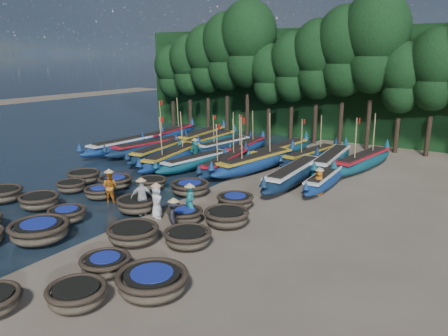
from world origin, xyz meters
The scene contains 58 objects.
ground centered at (0.00, 0.00, 0.00)m, with size 120.00×120.00×0.00m, color #7A6C59.
foliage_wall centered at (0.00, 23.50, 5.00)m, with size 40.00×3.00×10.00m, color black.
coracle_4 centered at (3.76, -8.60, 0.40)m, with size 1.90×1.90×0.70m.
coracle_7 centered at (-1.58, -6.24, 0.49)m, with size 2.96×2.96×0.85m.
coracle_8 centered at (2.92, -6.67, 0.39)m, with size 2.21×2.21×0.68m.
coracle_9 centered at (5.25, -6.77, 0.46)m, with size 2.42×2.42×0.79m.
coracle_10 centered at (-7.79, -4.16, 0.43)m, with size 2.18×2.18×0.76m.
coracle_11 centered at (-5.20, -3.76, 0.42)m, with size 2.02×2.02×0.74m.
coracle_12 centered at (-2.47, -4.17, 0.39)m, with size 2.16×2.16×0.68m.
coracle_13 centered at (1.79, -4.15, 0.42)m, with size 2.62×2.62×0.73m.
coracle_14 centered at (3.94, -3.19, 0.40)m, with size 2.41×2.41×0.70m.
coracle_15 centered at (-6.13, -1.08, 0.37)m, with size 1.68×1.68×0.65m.
coracle_16 centered at (-3.87, -0.94, 0.37)m, with size 2.07×2.07×0.63m.
coracle_17 centered at (-0.66, -1.43, 0.42)m, with size 2.15×2.15×0.74m.
coracle_18 centered at (2.19, -1.15, 0.37)m, with size 1.98×1.98×0.63m.
coracle_19 centered at (4.06, -0.43, 0.43)m, with size 2.12×2.12×0.76m.
coracle_20 centered at (-7.05, 0.59, 0.42)m, with size 2.42×2.42×0.73m.
coracle_21 centered at (-4.62, 0.88, 0.39)m, with size 2.16×2.16×0.67m.
coracle_22 centered at (-2.68, 1.90, 0.38)m, with size 2.02×2.02×0.66m.
coracle_23 centered at (-0.18, 2.31, 0.42)m, with size 2.67×2.67×0.72m.
coracle_24 centered at (3.13, 1.83, 0.40)m, with size 2.25×2.25×0.69m.
long_boat_0 centered at (-11.16, 8.12, 0.60)m, with size 2.14×8.94×1.58m.
long_boat_1 centered at (-9.22, 8.78, 0.56)m, with size 2.84×8.27×1.48m.
long_boat_2 centered at (-7.38, 8.02, 0.56)m, with size 2.61×8.35×1.48m.
long_boat_3 centered at (-5.32, 6.97, 0.59)m, with size 2.93×8.58×3.69m.
long_boat_4 centered at (-3.30, 7.09, 0.50)m, with size 2.41×7.42×1.32m.
long_boat_5 centered at (-1.35, 7.75, 0.54)m, with size 2.60×7.97×3.42m.
long_boat_6 centered at (0.44, 8.83, 0.61)m, with size 3.06×8.91×3.84m.
long_boat_7 centered at (3.79, 7.52, 0.60)m, with size 1.96×8.95×1.58m.
long_boat_8 centered at (5.65, 8.02, 0.49)m, with size 1.66×7.31×1.29m.
long_boat_9 centered at (-11.34, 13.88, 0.61)m, with size 2.87×8.90×3.82m.
long_boat_10 centered at (-8.25, 14.62, 0.60)m, with size 2.51×8.83×1.56m.
long_boat_11 centered at (-6.57, 13.41, 0.58)m, with size 1.62×8.58×1.51m.
long_boat_12 centered at (-4.77, 12.85, 0.49)m, with size 2.30×7.26×3.12m.
long_boat_13 centered at (-2.76, 12.93, 0.53)m, with size 2.33×7.80×3.34m.
long_boat_14 centered at (0.22, 12.92, 0.60)m, with size 2.17×8.96×1.58m.
long_boat_15 centered at (2.61, 13.06, 0.54)m, with size 2.56×7.87×3.38m.
long_boat_16 centered at (4.46, 12.30, 0.60)m, with size 2.37×8.87×1.57m.
long_boat_17 centered at (6.34, 13.22, 0.60)m, with size 2.73×8.77×3.76m.
fisherman_0 centered at (0.71, -1.45, 0.90)m, with size 0.91×0.98×1.88m.
fisherman_1 centered at (2.20, -0.77, 0.96)m, with size 0.73×0.58×1.93m.
fisherman_2 centered at (-2.89, -1.09, 0.92)m, with size 1.01×0.88×1.96m.
fisherman_3 centered at (2.58, -2.41, 0.82)m, with size 1.05×1.14×1.74m.
fisherman_4 centered at (-0.20, -1.50, 0.96)m, with size 1.04×1.08×2.01m.
fisherman_5 centered at (-4.58, 8.67, 0.88)m, with size 0.59×1.59×1.89m.
fisherman_6 centered at (5.90, 6.26, 0.82)m, with size 0.85×0.86×1.70m.
tree_0 centered at (-16.00, 20.00, 5.97)m, with size 3.68×3.68×8.68m.
tree_1 centered at (-13.70, 20.00, 6.65)m, with size 4.09×4.09×9.65m.
tree_2 centered at (-11.40, 20.00, 7.32)m, with size 4.51×4.51×10.63m.
tree_3 centered at (-9.10, 20.00, 8.00)m, with size 4.92×4.92×11.60m.
tree_4 centered at (-6.80, 20.00, 8.67)m, with size 5.34×5.34×12.58m.
tree_5 centered at (-4.50, 20.00, 5.97)m, with size 3.68×3.68×8.68m.
tree_6 centered at (-2.20, 20.00, 6.65)m, with size 4.09×4.09×9.65m.
tree_7 centered at (0.10, 20.00, 7.32)m, with size 4.51×4.51×10.63m.
tree_8 centered at (2.40, 20.00, 8.00)m, with size 4.92×4.92×11.60m.
tree_9 centered at (4.70, 20.00, 8.67)m, with size 5.34×5.34×12.58m.
tree_10 centered at (7.00, 20.00, 5.97)m, with size 3.68×3.68×8.68m.
tree_11 centered at (9.30, 20.00, 6.65)m, with size 4.09×4.09×9.65m.
Camera 1 is at (14.29, -16.26, 7.69)m, focal length 35.00 mm.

